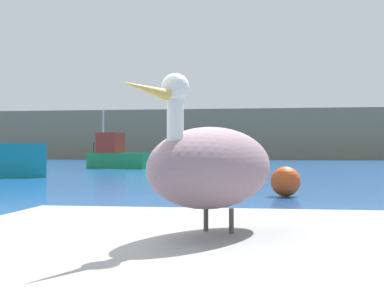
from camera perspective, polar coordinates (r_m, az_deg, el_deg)
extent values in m
cube|color=#7F755B|center=(81.06, 6.88, 0.90)|extent=(140.00, 12.97, 6.90)
ellipsoid|color=gray|center=(3.28, 2.25, -2.47)|extent=(0.94, 1.24, 0.49)
cylinder|color=white|center=(2.95, -1.74, 1.87)|extent=(0.09, 0.09, 0.32)
sphere|color=white|center=(2.97, -1.74, 5.85)|extent=(0.15, 0.15, 0.15)
cone|color=gold|center=(2.75, -4.92, 5.74)|extent=(0.22, 0.37, 0.09)
cylinder|color=#4C4742|center=(3.31, 4.09, -7.96)|extent=(0.03, 0.03, 0.15)
cylinder|color=#4C4742|center=(3.40, 1.45, -7.77)|extent=(0.03, 0.03, 0.15)
cube|color=#1E8C4C|center=(37.07, -7.51, -1.72)|extent=(4.81, 2.98, 1.03)
cube|color=maroon|center=(37.57, -8.46, 0.13)|extent=(1.96, 1.67, 1.37)
cylinder|color=#B2B2B2|center=(37.98, -9.17, 1.30)|extent=(0.12, 0.12, 2.94)
cylinder|color=#3F382D|center=(38.51, -10.14, -0.39)|extent=(0.10, 0.10, 0.70)
sphere|color=#E54C19|center=(14.29, 9.64, -3.84)|extent=(0.76, 0.76, 0.76)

